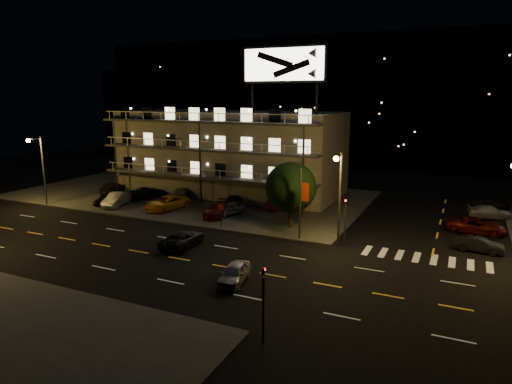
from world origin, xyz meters
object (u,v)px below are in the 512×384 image
at_px(tree, 290,189).
at_px(side_car_0, 479,245).
at_px(lot_car_2, 167,203).
at_px(lot_car_4, 229,208).
at_px(road_car_west, 182,239).
at_px(road_car_east, 234,273).
at_px(lot_car_7, 181,193).

xyz_separation_m(tree, side_car_0, (16.40, 0.28, -3.29)).
bearing_deg(side_car_0, lot_car_2, 94.25).
height_order(lot_car_4, road_car_west, lot_car_4).
distance_m(tree, road_car_east, 14.09).
xyz_separation_m(lot_car_4, road_car_east, (8.61, -15.34, -0.17)).
bearing_deg(road_car_west, road_car_east, 143.30).
relative_size(lot_car_4, road_car_east, 1.03).
bearing_deg(lot_car_2, road_car_west, -36.16).
bearing_deg(road_car_east, lot_car_4, 110.36).
bearing_deg(lot_car_4, lot_car_2, -151.11).
height_order(lot_car_2, road_car_west, lot_car_2).
xyz_separation_m(lot_car_4, lot_car_7, (-8.96, 4.40, 0.00)).
bearing_deg(side_car_0, road_car_east, 137.47).
xyz_separation_m(lot_car_2, road_car_west, (8.45, -9.53, -0.22)).
bearing_deg(lot_car_7, tree, 136.82).
distance_m(road_car_east, road_car_west, 8.95).
bearing_deg(side_car_0, lot_car_4, 91.80).
relative_size(side_car_0, road_car_east, 0.98).
height_order(lot_car_2, road_car_east, lot_car_2).
bearing_deg(tree, lot_car_7, 159.76).
relative_size(road_car_east, road_car_west, 0.80).
xyz_separation_m(lot_car_2, lot_car_4, (7.33, 0.91, -0.07)).
xyz_separation_m(road_car_east, road_car_west, (-7.49, 4.90, 0.01)).
height_order(lot_car_2, side_car_0, lot_car_2).
distance_m(lot_car_7, side_car_0, 33.39).
bearing_deg(lot_car_2, lot_car_4, 19.35).
height_order(lot_car_2, lot_car_4, lot_car_2).
relative_size(lot_car_4, side_car_0, 1.05).
height_order(tree, side_car_0, tree).
distance_m(tree, road_car_west, 11.33).
bearing_deg(road_car_east, tree, 85.62).
bearing_deg(lot_car_4, tree, 9.25).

